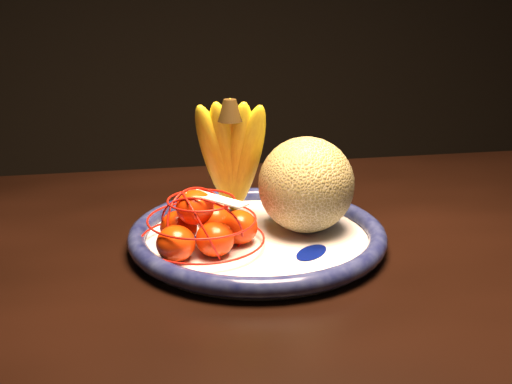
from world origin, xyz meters
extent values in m
cube|color=black|center=(0.04, 0.08, 0.77)|extent=(1.59, 0.96, 0.04)
cylinder|color=white|center=(-0.18, 0.17, 0.80)|extent=(0.30, 0.30, 0.01)
torus|color=#070A34|center=(-0.18, 0.17, 0.81)|extent=(0.33, 0.33, 0.02)
cylinder|color=white|center=(-0.18, 0.17, 0.80)|extent=(0.15, 0.15, 0.00)
ellipsoid|color=#010A57|center=(-0.13, 0.10, 0.81)|extent=(0.12, 0.12, 0.00)
ellipsoid|color=#010A57|center=(-0.21, 0.24, 0.81)|extent=(0.11, 0.11, 0.00)
ellipsoid|color=#010A57|center=(-0.28, 0.17, 0.81)|extent=(0.10, 0.08, 0.00)
sphere|color=olive|center=(-0.11, 0.18, 0.87)|extent=(0.12, 0.12, 0.12)
ellipsoid|color=yellow|center=(-0.22, 0.24, 0.90)|extent=(0.10, 0.11, 0.18)
ellipsoid|color=yellow|center=(-0.21, 0.24, 0.90)|extent=(0.08, 0.11, 0.18)
ellipsoid|color=yellow|center=(-0.20, 0.24, 0.90)|extent=(0.05, 0.10, 0.18)
ellipsoid|color=yellow|center=(-0.19, 0.24, 0.90)|extent=(0.04, 0.10, 0.18)
ellipsoid|color=yellow|center=(-0.18, 0.23, 0.90)|extent=(0.07, 0.12, 0.18)
cone|color=black|center=(-0.20, 0.24, 0.98)|extent=(0.03, 0.03, 0.03)
ellipsoid|color=#FF3300|center=(-0.29, 0.11, 0.83)|extent=(0.05, 0.05, 0.04)
ellipsoid|color=#FF3300|center=(-0.24, 0.12, 0.83)|extent=(0.05, 0.05, 0.04)
ellipsoid|color=#FF3300|center=(-0.21, 0.15, 0.83)|extent=(0.05, 0.05, 0.04)
ellipsoid|color=#FF3300|center=(-0.28, 0.16, 0.83)|extent=(0.05, 0.05, 0.04)
ellipsoid|color=#FF3300|center=(-0.23, 0.18, 0.83)|extent=(0.05, 0.05, 0.04)
ellipsoid|color=#FF3300|center=(-0.26, 0.14, 0.86)|extent=(0.05, 0.05, 0.04)
torus|color=#B3120A|center=(-0.25, 0.14, 0.82)|extent=(0.19, 0.19, 0.00)
torus|color=#B3120A|center=(-0.25, 0.14, 0.85)|extent=(0.17, 0.17, 0.00)
torus|color=#B3120A|center=(-0.25, 0.14, 0.87)|extent=(0.10, 0.10, 0.00)
torus|color=#B3120A|center=(-0.25, 0.14, 0.83)|extent=(0.11, 0.10, 0.10)
torus|color=#B3120A|center=(-0.25, 0.14, 0.83)|extent=(0.06, 0.11, 0.10)
torus|color=#B3120A|center=(-0.25, 0.14, 0.83)|extent=(0.11, 0.08, 0.10)
cube|color=white|center=(-0.23, 0.13, 0.87)|extent=(0.07, 0.06, 0.01)
camera|label=1|loc=(-0.32, -0.59, 1.12)|focal=45.00mm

